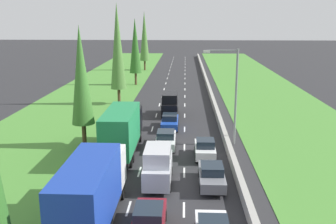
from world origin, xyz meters
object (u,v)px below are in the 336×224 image
poplar_tree_fourth (135,46)px  white_hatchback_right_lane (205,149)px  street_light_mast (232,90)px  poplar_tree_third (118,47)px  green_box_truck_left_lane (122,130)px  white_sedan_centre_lane (166,139)px  blue_box_truck_left_lane (92,192)px  poplar_tree_second (81,76)px  grey_sedan_right_lane (212,175)px  blue_sedan_centre_lane (170,121)px  silver_van_centre_lane (158,165)px  maroon_sedan_centre_lane (149,220)px  black_van_centre_lane (170,104)px  poplar_tree_fifth (144,36)px

poplar_tree_fourth → white_hatchback_right_lane: bearing=-74.0°
street_light_mast → poplar_tree_third: bearing=128.4°
green_box_truck_left_lane → white_sedan_centre_lane: green_box_truck_left_lane is taller
blue_box_truck_left_lane → poplar_tree_second: bearing=106.3°
white_hatchback_right_lane → poplar_tree_second: (-11.10, 2.66, 5.78)m
grey_sedan_right_lane → poplar_tree_fourth: (-10.75, 42.42, 6.11)m
street_light_mast → blue_sedan_centre_lane: bearing=140.0°
silver_van_centre_lane → poplar_tree_second: bearing=132.5°
poplar_tree_third → street_light_mast: poplar_tree_third is taller
blue_box_truck_left_lane → green_box_truck_left_lane: (-0.21, 12.16, 0.00)m
maroon_sedan_centre_lane → white_sedan_centre_lane: (0.21, 14.69, 0.00)m
silver_van_centre_lane → white_hatchback_right_lane: bearing=56.3°
blue_sedan_centre_lane → poplar_tree_second: poplar_tree_second is taller
poplar_tree_second → street_light_mast: size_ratio=1.24×
blue_box_truck_left_lane → poplar_tree_third: 33.23m
black_van_centre_lane → poplar_tree_fifth: bearing=100.0°
grey_sedan_right_lane → white_sedan_centre_lane: 8.97m
maroon_sedan_centre_lane → poplar_tree_fourth: bearing=98.0°
maroon_sedan_centre_lane → black_van_centre_lane: black_van_centre_lane is taller
blue_box_truck_left_lane → black_van_centre_lane: bearing=82.7°
blue_sedan_centre_lane → silver_van_centre_lane: bearing=-91.2°
grey_sedan_right_lane → blue_sedan_centre_lane: bearing=103.7°
blue_sedan_centre_lane → poplar_tree_second: bearing=-141.3°
silver_van_centre_lane → white_sedan_centre_lane: 8.01m
white_sedan_centre_lane → poplar_tree_second: 9.59m
blue_box_truck_left_lane → poplar_tree_fourth: size_ratio=0.80×
green_box_truck_left_lane → street_light_mast: 10.76m
green_box_truck_left_lane → poplar_tree_fourth: (-3.39, 36.18, 4.74)m
white_sedan_centre_lane → black_van_centre_lane: (-0.10, 12.21, 0.59)m
white_hatchback_right_lane → poplar_tree_fifth: size_ratio=0.30×
blue_box_truck_left_lane → white_hatchback_right_lane: blue_box_truck_left_lane is taller
green_box_truck_left_lane → poplar_tree_fourth: 36.64m
poplar_tree_fifth → black_van_centre_lane: bearing=-80.0°
poplar_tree_fifth → white_hatchback_right_lane: bearing=-79.1°
grey_sedan_right_lane → blue_sedan_centre_lane: 14.96m
silver_van_centre_lane → poplar_tree_fourth: bearing=99.3°
black_van_centre_lane → maroon_sedan_centre_lane: bearing=-90.2°
maroon_sedan_centre_lane → black_van_centre_lane: (0.11, 26.91, 0.59)m
white_sedan_centre_lane → poplar_tree_fifth: size_ratio=0.34×
maroon_sedan_centre_lane → street_light_mast: size_ratio=0.50×
white_sedan_centre_lane → white_hatchback_right_lane: size_ratio=1.15×
white_sedan_centre_lane → black_van_centre_lane: bearing=90.5°
white_hatchback_right_lane → poplar_tree_fifth: 58.31m
maroon_sedan_centre_lane → grey_sedan_right_lane: size_ratio=1.00×
blue_box_truck_left_lane → silver_van_centre_lane: (3.30, 6.11, -0.78)m
blue_box_truck_left_lane → blue_sedan_centre_lane: 20.81m
green_box_truck_left_lane → grey_sedan_right_lane: (7.36, -6.25, -1.37)m
blue_box_truck_left_lane → maroon_sedan_centre_lane: bearing=-10.4°
poplar_tree_fourth → poplar_tree_fifth: poplar_tree_fifth is taller
green_box_truck_left_lane → silver_van_centre_lane: 7.04m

